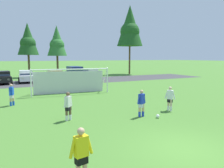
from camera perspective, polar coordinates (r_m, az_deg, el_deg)
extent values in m
plane|color=#477A2D|center=(22.08, -10.09, -2.32)|extent=(400.00, 400.00, 0.00)
cube|color=#3D3D3F|center=(32.39, -15.48, 0.54)|extent=(52.00, 8.40, 0.01)
sphere|color=white|center=(13.13, 12.10, -8.38)|extent=(0.22, 0.22, 0.22)
sphere|color=black|center=(13.13, 12.10, -8.36)|extent=(0.08, 0.08, 0.08)
sphere|color=red|center=(13.17, 12.31, -8.34)|extent=(0.07, 0.07, 0.07)
cylinder|color=white|center=(21.87, -1.27, 0.93)|extent=(0.12, 0.12, 2.44)
cylinder|color=white|center=(20.56, -20.80, 0.07)|extent=(0.12, 0.12, 2.44)
cylinder|color=white|center=(20.81, -10.81, 3.86)|extent=(7.30, 0.78, 0.12)
cylinder|color=white|center=(22.70, -2.05, 1.47)|extent=(0.26, 1.94, 2.46)
cylinder|color=white|center=(21.45, -20.84, 0.67)|extent=(0.26, 1.94, 2.46)
cube|color=silver|center=(21.90, -11.21, 0.48)|extent=(6.93, 0.67, 2.20)
cube|color=black|center=(6.50, -8.18, -19.15)|extent=(0.38, 0.28, 0.28)
cube|color=yellow|center=(6.34, -8.24, -16.07)|extent=(0.42, 0.31, 0.60)
sphere|color=tan|center=(6.18, -8.31, -12.40)|extent=(0.22, 0.22, 0.22)
cylinder|color=yellow|center=(6.27, -10.50, -16.57)|extent=(0.24, 0.13, 0.55)
cylinder|color=yellow|center=(6.43, -6.04, -15.88)|extent=(0.24, 0.13, 0.55)
cylinder|color=tan|center=(13.23, 8.29, -6.88)|extent=(0.14, 0.14, 0.80)
cylinder|color=tan|center=(13.13, 7.38, -6.97)|extent=(0.14, 0.14, 0.80)
cylinder|color=#1E38B7|center=(13.29, 8.27, -7.88)|extent=(0.15, 0.15, 0.32)
cylinder|color=#1E38B7|center=(13.19, 7.36, -7.98)|extent=(0.15, 0.15, 0.32)
cube|color=silver|center=(13.11, 7.86, -5.57)|extent=(0.40, 0.33, 0.28)
cube|color=#1E38B7|center=(13.03, 7.89, -3.94)|extent=(0.44, 0.37, 0.60)
sphere|color=tan|center=(12.95, 7.92, -2.07)|extent=(0.22, 0.22, 0.22)
cylinder|color=#1E38B7|center=(13.22, 8.62, -3.88)|extent=(0.25, 0.17, 0.55)
cylinder|color=#1E38B7|center=(12.85, 7.13, -4.17)|extent=(0.25, 0.17, 0.55)
cylinder|color=tan|center=(17.70, -24.83, -3.90)|extent=(0.14, 0.14, 0.80)
cylinder|color=tan|center=(17.55, -25.42, -4.03)|extent=(0.14, 0.14, 0.80)
cylinder|color=blue|center=(17.74, -24.79, -4.67)|extent=(0.15, 0.15, 0.32)
cylinder|color=blue|center=(17.59, -25.38, -4.79)|extent=(0.15, 0.15, 0.32)
cube|color=silver|center=(17.57, -25.18, -2.94)|extent=(0.31, 0.39, 0.28)
cube|color=blue|center=(17.51, -25.25, -1.71)|extent=(0.35, 0.44, 0.60)
sphere|color=tan|center=(17.45, -25.32, -0.32)|extent=(0.22, 0.22, 0.22)
cylinder|color=blue|center=(17.74, -24.89, -1.65)|extent=(0.16, 0.25, 0.55)
cylinder|color=blue|center=(17.29, -25.61, -1.91)|extent=(0.16, 0.25, 0.55)
cylinder|color=beige|center=(14.92, 15.48, -5.46)|extent=(0.14, 0.14, 0.80)
cylinder|color=beige|center=(15.06, 14.81, -5.32)|extent=(0.14, 0.14, 0.80)
cylinder|color=white|center=(14.97, 15.45, -6.36)|extent=(0.15, 0.15, 0.32)
cylinder|color=white|center=(15.11, 14.78, -6.21)|extent=(0.15, 0.15, 0.32)
cube|color=black|center=(14.92, 15.19, -4.19)|extent=(0.38, 0.40, 0.28)
cube|color=white|center=(14.85, 15.23, -2.76)|extent=(0.42, 0.45, 0.60)
sphere|color=beige|center=(14.79, 15.29, -1.11)|extent=(0.22, 0.22, 0.22)
cylinder|color=white|center=(14.78, 16.16, -2.92)|extent=(0.21, 0.24, 0.55)
cylinder|color=white|center=(14.94, 14.32, -2.75)|extent=(0.21, 0.24, 0.55)
cylinder|color=brown|center=(12.60, -11.09, -7.65)|extent=(0.14, 0.14, 0.80)
cylinder|color=brown|center=(12.49, -12.01, -7.80)|extent=(0.14, 0.14, 0.80)
cylinder|color=white|center=(12.67, -11.07, -8.70)|extent=(0.15, 0.15, 0.32)
cylinder|color=white|center=(12.56, -11.98, -8.86)|extent=(0.15, 0.15, 0.32)
cube|color=black|center=(12.47, -11.59, -6.31)|extent=(0.40, 0.39, 0.28)
cube|color=silver|center=(12.39, -11.63, -4.60)|extent=(0.44, 0.44, 0.60)
sphere|color=brown|center=(12.31, -11.68, -2.64)|extent=(0.22, 0.22, 0.22)
cylinder|color=silver|center=(12.58, -10.88, -4.49)|extent=(0.23, 0.22, 0.55)
cylinder|color=silver|center=(12.21, -12.40, -4.89)|extent=(0.23, 0.22, 0.55)
cube|color=black|center=(32.61, -27.06, 1.29)|extent=(2.13, 4.33, 0.76)
cube|color=black|center=(32.70, -27.15, 2.53)|extent=(1.82, 2.22, 0.64)
cube|color=#28384C|center=(31.74, -27.03, 2.38)|extent=(1.55, 0.44, 0.55)
cube|color=#28384C|center=(32.77, -25.69, 2.62)|extent=(0.18, 1.78, 0.45)
cube|color=white|center=(30.60, -25.87, 1.11)|extent=(0.29, 0.10, 0.20)
cube|color=white|center=(30.53, -27.71, 0.99)|extent=(0.29, 0.10, 0.20)
cube|color=#B21414|center=(34.69, -26.50, 1.71)|extent=(0.29, 0.10, 0.20)
cylinder|color=black|center=(31.43, -25.22, 0.50)|extent=(0.29, 0.66, 0.64)
cylinder|color=black|center=(34.01, -25.68, 0.93)|extent=(0.29, 0.66, 0.64)
cube|color=silver|center=(33.03, -21.97, 1.62)|extent=(1.92, 4.25, 0.76)
cube|color=silver|center=(33.12, -22.04, 2.84)|extent=(1.72, 2.15, 0.64)
cube|color=#28384C|center=(32.16, -21.95, 2.70)|extent=(1.54, 0.36, 0.55)
cube|color=#28384C|center=(33.18, -20.59, 2.91)|extent=(0.09, 1.79, 0.45)
cube|color=white|center=(31.01, -20.86, 1.43)|extent=(0.28, 0.09, 0.20)
cube|color=white|center=(30.95, -22.68, 1.34)|extent=(0.28, 0.09, 0.20)
cube|color=#B21414|center=(35.10, -21.35, 2.02)|extent=(0.28, 0.09, 0.20)
cube|color=#B21414|center=(35.06, -22.96, 1.94)|extent=(0.28, 0.09, 0.20)
cylinder|color=black|center=(31.83, -20.19, 0.82)|extent=(0.26, 0.65, 0.64)
cylinder|color=black|center=(31.74, -23.43, 0.65)|extent=(0.26, 0.65, 0.64)
cylinder|color=black|center=(34.41, -20.56, 1.25)|extent=(0.26, 0.65, 0.64)
cylinder|color=black|center=(34.33, -23.55, 1.09)|extent=(0.26, 0.65, 0.64)
cube|color=tan|center=(31.95, -14.89, 1.72)|extent=(2.04, 4.30, 0.76)
cube|color=tan|center=(32.03, -15.00, 2.99)|extent=(1.77, 2.19, 0.64)
cube|color=#28384C|center=(31.10, -14.53, 2.85)|extent=(1.55, 0.40, 0.55)
cube|color=#28384C|center=(32.26, -13.56, 3.06)|extent=(0.14, 1.78, 0.45)
cube|color=white|center=(30.10, -12.96, 1.56)|extent=(0.28, 0.10, 0.20)
cube|color=white|center=(29.83, -14.78, 1.45)|extent=(0.28, 0.10, 0.20)
cube|color=#B21414|center=(34.05, -14.99, 2.13)|extent=(0.28, 0.10, 0.20)
cube|color=#B21414|center=(33.81, -16.61, 2.04)|extent=(0.28, 0.10, 0.20)
cylinder|color=black|center=(30.98, -12.63, 0.92)|extent=(0.28, 0.65, 0.64)
cylinder|color=black|center=(30.51, -15.86, 0.73)|extent=(0.28, 0.65, 0.64)
cylinder|color=black|center=(33.47, -13.96, 1.34)|extent=(0.28, 0.65, 0.64)
cylinder|color=black|center=(33.03, -16.96, 1.16)|extent=(0.28, 0.65, 0.64)
cube|color=navy|center=(34.00, -9.81, 2.38)|extent=(2.11, 4.68, 1.00)
cube|color=navy|center=(34.13, -9.96, 3.94)|extent=(1.88, 3.08, 0.84)
cube|color=#28384C|center=(32.79, -9.13, 3.80)|extent=(1.63, 0.45, 0.71)
cube|color=#28384C|center=(34.43, -8.56, 4.00)|extent=(0.16, 2.55, 0.59)
cube|color=white|center=(32.07, -7.59, 2.23)|extent=(0.28, 0.09, 0.20)
cube|color=white|center=(31.70, -9.34, 2.14)|extent=(0.28, 0.09, 0.20)
cube|color=#B21414|center=(36.30, -10.22, 2.74)|extent=(0.28, 0.09, 0.20)
cube|color=#B21414|center=(35.97, -11.80, 2.67)|extent=(0.28, 0.09, 0.20)
cylinder|color=black|center=(33.05, -7.42, 1.42)|extent=(0.27, 0.65, 0.64)
cylinder|color=black|center=(32.39, -10.54, 1.24)|extent=(0.27, 0.65, 0.64)
cylinder|color=black|center=(35.70, -9.12, 1.81)|extent=(0.27, 0.65, 0.64)
cylinder|color=black|center=(35.10, -12.03, 1.65)|extent=(0.27, 0.65, 0.64)
cube|color=#B2B2BC|center=(33.73, -5.60, 2.21)|extent=(2.09, 4.32, 0.76)
cube|color=#B2B2BC|center=(33.81, -5.72, 3.41)|extent=(1.80, 2.21, 0.64)
cube|color=#28384C|center=(32.94, -5.01, 3.28)|extent=(1.55, 0.42, 0.55)
cube|color=#28384C|center=(34.17, -4.45, 3.46)|extent=(0.16, 1.78, 0.45)
cube|color=white|center=(32.10, -3.25, 2.07)|extent=(0.28, 0.10, 0.20)
cube|color=white|center=(31.66, -4.84, 1.98)|extent=(0.28, 0.10, 0.20)
cube|color=#B21414|center=(35.80, -6.28, 2.56)|extent=(0.28, 0.10, 0.20)
cube|color=#B21414|center=(35.40, -7.74, 2.49)|extent=(0.28, 0.10, 0.20)
cylinder|color=black|center=(32.99, -3.22, 1.46)|extent=(0.28, 0.66, 0.64)
cylinder|color=black|center=(32.21, -6.07, 1.29)|extent=(0.28, 0.66, 0.64)
cylinder|color=black|center=(35.32, -5.16, 1.81)|extent=(0.28, 0.66, 0.64)
cylinder|color=black|center=(34.59, -7.86, 1.66)|extent=(0.28, 0.66, 0.64)
cylinder|color=brown|center=(41.13, -21.24, 4.46)|extent=(0.36, 0.36, 4.00)
cone|color=#1E511E|center=(41.23, -21.55, 11.13)|extent=(3.60, 3.60, 5.60)
sphere|color=#1E511E|center=(41.17, -21.50, 9.97)|extent=(2.70, 2.70, 2.70)
cylinder|color=brown|center=(40.29, -14.30, 4.57)|extent=(0.36, 0.36, 3.85)
cone|color=#2D702D|center=(40.37, -14.50, 11.13)|extent=(3.46, 3.46, 5.39)
sphere|color=#2D702D|center=(40.32, -14.47, 9.98)|extent=(2.60, 2.60, 2.60)
cylinder|color=brown|center=(45.99, 4.70, 6.38)|extent=(0.36, 0.36, 5.97)
cone|color=#1E511E|center=(46.45, 4.79, 15.26)|extent=(5.38, 5.38, 8.36)
sphere|color=#1E511E|center=(46.29, 4.78, 13.72)|extent=(4.03, 4.03, 4.03)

